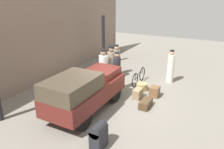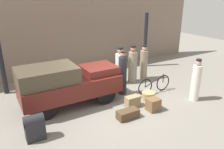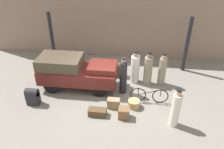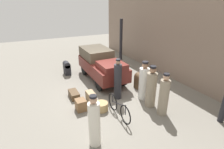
% 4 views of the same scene
% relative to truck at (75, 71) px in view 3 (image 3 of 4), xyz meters
% --- Properties ---
extents(ground_plane, '(30.00, 30.00, 0.00)m').
position_rel_truck_xyz_m(ground_plane, '(1.59, -0.42, -0.90)').
color(ground_plane, gray).
extents(station_building_facade, '(16.00, 0.15, 4.50)m').
position_rel_truck_xyz_m(station_building_facade, '(1.59, 3.66, 1.35)').
color(station_building_facade, gray).
rests_on(station_building_facade, ground).
extents(canopy_pillar_left, '(0.20, 0.20, 3.02)m').
position_rel_truck_xyz_m(canopy_pillar_left, '(-1.92, 2.33, 0.61)').
color(canopy_pillar_left, black).
rests_on(canopy_pillar_left, ground).
extents(canopy_pillar_right, '(0.20, 0.20, 3.02)m').
position_rel_truck_xyz_m(canopy_pillar_right, '(5.46, 2.33, 0.61)').
color(canopy_pillar_right, black).
rests_on(canopy_pillar_right, ground).
extents(truck, '(3.65, 1.51, 1.60)m').
position_rel_truck_xyz_m(truck, '(0.00, 0.00, 0.00)').
color(truck, black).
rests_on(truck, ground).
extents(bicycle, '(1.67, 0.04, 0.75)m').
position_rel_truck_xyz_m(bicycle, '(3.51, -0.81, -0.54)').
color(bicycle, black).
rests_on(bicycle, ground).
extents(wicker_basket, '(0.52, 0.52, 0.33)m').
position_rel_truck_xyz_m(wicker_basket, '(2.86, -1.23, -0.74)').
color(wicker_basket, tan).
rests_on(wicker_basket, ground).
extents(porter_carrying_trunk, '(0.33, 0.33, 1.83)m').
position_rel_truck_xyz_m(porter_carrying_trunk, '(2.31, -0.20, -0.05)').
color(porter_carrying_trunk, '#232328').
rests_on(porter_carrying_trunk, ground).
extents(porter_with_bicycle, '(0.43, 0.43, 1.72)m').
position_rel_truck_xyz_m(porter_with_bicycle, '(2.82, 0.81, -0.12)').
color(porter_with_bicycle, white).
rests_on(porter_with_bicycle, ground).
extents(porter_lifting_near_truck, '(0.41, 0.41, 1.75)m').
position_rel_truck_xyz_m(porter_lifting_near_truck, '(3.46, 0.70, -0.11)').
color(porter_lifting_near_truck, gray).
rests_on(porter_lifting_near_truck, ground).
extents(porter_standing_middle, '(0.36, 0.36, 1.68)m').
position_rel_truck_xyz_m(porter_standing_middle, '(4.14, 0.75, -0.13)').
color(porter_standing_middle, gray).
rests_on(porter_standing_middle, ground).
extents(conductor_in_dark_uniform, '(0.35, 0.35, 1.67)m').
position_rel_truck_xyz_m(conductor_in_dark_uniform, '(4.43, -2.12, -0.13)').
color(conductor_in_dark_uniform, silver).
rests_on(conductor_in_dark_uniform, ground).
extents(suitcase_tan_flat, '(0.53, 0.30, 0.42)m').
position_rel_truck_xyz_m(suitcase_tan_flat, '(1.99, -1.36, -0.69)').
color(suitcase_tan_flat, '#937A56').
rests_on(suitcase_tan_flat, ground).
extents(trunk_barrel_dark, '(0.45, 0.41, 0.80)m').
position_rel_truck_xyz_m(trunk_barrel_dark, '(1.96, 1.24, -0.48)').
color(trunk_barrel_dark, '#4C3823').
rests_on(trunk_barrel_dark, ground).
extents(trunk_large_brown, '(0.54, 0.35, 0.78)m').
position_rel_truck_xyz_m(trunk_large_brown, '(-1.53, -1.54, -0.49)').
color(trunk_large_brown, '#232328').
rests_on(trunk_large_brown, ground).
extents(suitcase_small_leather, '(0.75, 0.36, 0.30)m').
position_rel_truck_xyz_m(suitcase_small_leather, '(1.39, -1.94, -0.75)').
color(suitcase_small_leather, '#4C3823').
rests_on(suitcase_small_leather, ground).
extents(suitcase_black_upright, '(0.44, 0.39, 0.45)m').
position_rel_truck_xyz_m(suitcase_black_upright, '(2.48, -1.95, -0.67)').
color(suitcase_black_upright, brown).
rests_on(suitcase_black_upright, ground).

